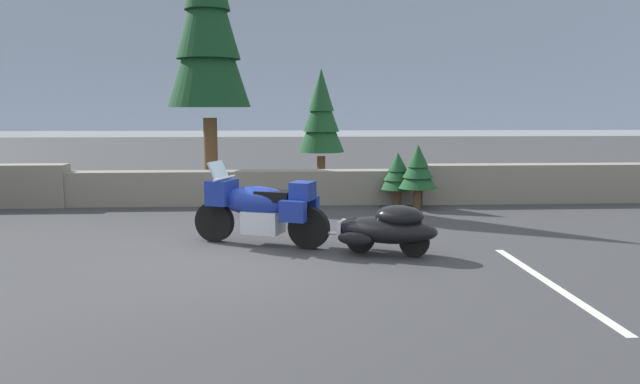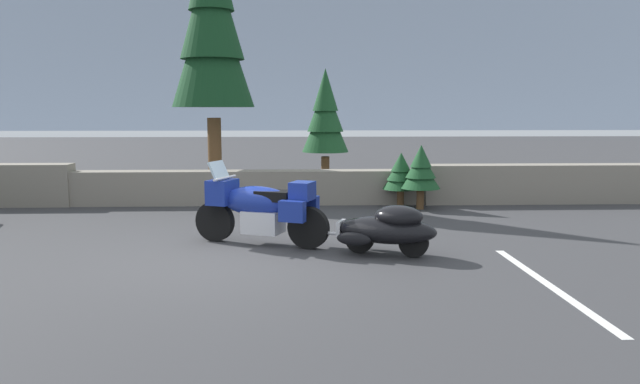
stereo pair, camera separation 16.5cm
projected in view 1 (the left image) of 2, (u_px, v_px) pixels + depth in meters
ground_plane at (225, 259)px, 8.70m from camera, size 80.00×80.00×0.00m
stone_guard_wall at (251, 186)px, 13.63m from camera, size 24.00×0.64×0.95m
distant_ridgeline at (280, 75)px, 101.61m from camera, size 240.00×80.00×16.00m
touring_motorcycle at (260, 207)px, 9.52m from camera, size 2.20×1.24×1.33m
car_shaped_trailer at (388, 228)px, 8.89m from camera, size 2.18×1.21×0.76m
pine_tree_tall at (208, 20)px, 14.07m from camera, size 1.96×1.96×6.81m
pine_tree_secondary at (321, 115)px, 15.65m from camera, size 1.23×1.23×3.23m
pine_sapling_near at (398, 173)px, 13.34m from camera, size 0.81×0.81×1.22m
pine_sapling_farther at (418, 169)px, 12.99m from camera, size 0.85×0.85×1.41m
parking_stripe_marker at (550, 283)px, 7.46m from camera, size 0.12×3.60×0.01m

